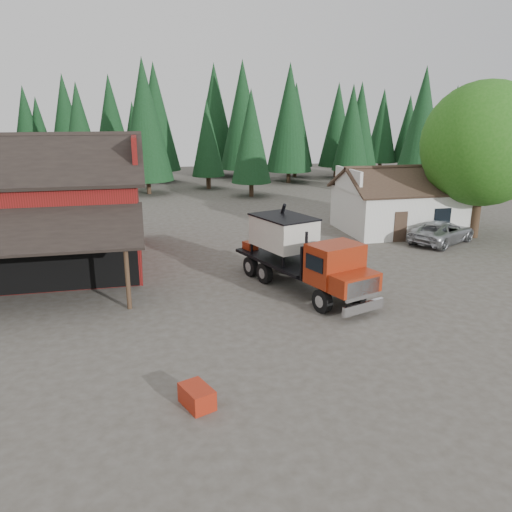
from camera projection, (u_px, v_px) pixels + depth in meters
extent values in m
plane|color=#454036|center=(267.00, 315.00, 20.86)|extent=(120.00, 120.00, 0.00)
cube|color=maroon|center=(26.00, 221.00, 27.14)|extent=(12.00, 10.00, 5.00)
cube|color=black|center=(6.00, 160.00, 23.82)|extent=(12.80, 5.53, 2.35)
cube|color=black|center=(28.00, 152.00, 28.50)|extent=(12.80, 5.53, 2.35)
cube|color=maroon|center=(135.00, 153.00, 27.46)|extent=(0.25, 7.00, 2.00)
cylinder|color=#382619|center=(128.00, 278.00, 21.22)|extent=(0.20, 0.20, 2.80)
cube|color=black|center=(5.00, 254.00, 22.55)|extent=(11.70, 0.08, 3.90)
cube|color=silver|center=(399.00, 210.00, 35.42)|extent=(8.00, 6.00, 3.00)
cube|color=#38281E|center=(413.00, 181.00, 33.39)|extent=(8.60, 3.42, 1.80)
cube|color=#38281E|center=(391.00, 175.00, 36.20)|extent=(8.60, 3.42, 1.80)
cube|color=silver|center=(348.00, 180.00, 33.93)|extent=(0.20, 4.20, 1.50)
cube|color=silver|center=(453.00, 176.00, 35.66)|extent=(0.20, 4.20, 1.50)
cube|color=#38281E|center=(400.00, 227.00, 32.41)|extent=(0.90, 0.06, 2.00)
cube|color=black|center=(443.00, 216.00, 32.89)|extent=(1.20, 0.06, 1.00)
cylinder|color=#382619|center=(476.00, 214.00, 33.45)|extent=(0.60, 0.60, 3.20)
sphere|color=#226015|center=(484.00, 144.00, 32.17)|extent=(8.00, 8.00, 8.00)
sphere|color=#226015|center=(458.00, 162.00, 32.99)|extent=(4.40, 4.40, 4.40)
sphere|color=#226015|center=(504.00, 159.00, 31.89)|extent=(4.80, 4.80, 4.80)
cylinder|color=#382619|center=(251.00, 188.00, 50.01)|extent=(0.44, 0.44, 1.60)
cone|color=black|center=(251.00, 136.00, 48.59)|extent=(3.96, 3.96, 9.00)
cylinder|color=#382619|center=(416.00, 189.00, 49.73)|extent=(0.44, 0.44, 1.60)
cone|color=black|center=(422.00, 126.00, 48.03)|extent=(4.84, 4.84, 11.00)
cylinder|color=#382619|center=(149.00, 186.00, 51.59)|extent=(0.44, 0.44, 1.60)
cone|color=black|center=(145.00, 120.00, 49.75)|extent=(5.28, 5.28, 12.00)
cylinder|color=black|center=(322.00, 301.00, 21.06)|extent=(0.64, 1.07, 1.02)
cylinder|color=black|center=(357.00, 292.00, 22.06)|extent=(0.64, 1.07, 1.02)
cylinder|color=black|center=(265.00, 273.00, 24.69)|extent=(0.64, 1.07, 1.02)
cylinder|color=black|center=(296.00, 267.00, 25.69)|extent=(0.64, 1.07, 1.02)
cylinder|color=black|center=(251.00, 266.00, 25.75)|extent=(0.64, 1.07, 1.02)
cylinder|color=black|center=(282.00, 261.00, 26.75)|extent=(0.64, 1.07, 1.02)
cube|color=black|center=(299.00, 271.00, 23.88)|extent=(3.58, 7.90, 0.37)
cube|color=silver|center=(363.00, 307.00, 20.38)|extent=(2.08, 0.86, 0.42)
cube|color=silver|center=(363.00, 289.00, 20.25)|extent=(1.70, 0.67, 0.84)
cube|color=maroon|center=(354.00, 282.00, 20.67)|extent=(2.37, 1.83, 0.79)
cube|color=maroon|center=(335.00, 263.00, 21.51)|extent=(2.63, 2.22, 1.72)
cube|color=black|center=(347.00, 261.00, 20.83)|extent=(1.87, 0.71, 0.84)
cylinder|color=black|center=(306.00, 251.00, 21.57)|extent=(0.17, 0.17, 1.67)
cube|color=black|center=(321.00, 259.00, 22.28)|extent=(2.19, 0.85, 1.49)
cube|color=black|center=(283.00, 259.00, 24.87)|extent=(4.01, 5.88, 0.15)
cube|color=beige|center=(284.00, 232.00, 24.48)|extent=(3.03, 3.60, 1.49)
cone|color=beige|center=(283.00, 250.00, 24.74)|extent=(2.60, 2.60, 0.65)
cube|color=black|center=(284.00, 217.00, 24.27)|extent=(3.14, 3.72, 0.07)
cylinder|color=black|center=(278.00, 228.00, 25.85)|extent=(0.31, 2.06, 2.84)
cube|color=maroon|center=(250.00, 246.00, 26.32)|extent=(0.77, 0.89, 0.42)
cylinder|color=silver|center=(343.00, 280.00, 22.86)|extent=(0.80, 1.05, 0.52)
imported|color=#ABAEB3|center=(442.00, 232.00, 32.20)|extent=(5.72, 4.64, 1.45)
cube|color=maroon|center=(197.00, 396.00, 14.38)|extent=(1.06, 1.28, 0.60)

